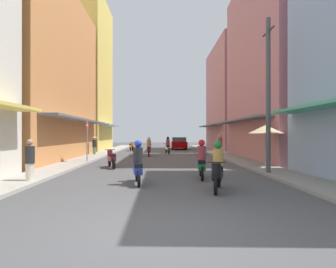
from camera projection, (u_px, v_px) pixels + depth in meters
The scene contains 21 objects.
ground_plane at pixel (161, 159), 20.11m from camera, with size 83.67×83.67×0.00m, color #4C4C4F.
sidewalk_left at pixel (88, 158), 19.96m from camera, with size 1.70×46.03×0.12m, color #ADA89E.
sidewalk_right at pixel (233, 158), 20.25m from camera, with size 1.70×46.03×0.12m, color gray.
building_left_mid at pixel (31, 75), 19.42m from camera, with size 7.05×13.08×11.83m.
building_left_far at pixel (79, 76), 31.02m from camera, with size 7.05×8.54×16.64m.
building_right_mid at pixel (287, 66), 20.17m from camera, with size 7.05×11.25×13.48m.
building_right_far at pixel (240, 98), 32.15m from camera, with size 7.05×10.86×11.94m.
motorbike_maroon at pixel (111, 158), 14.88m from camera, with size 0.78×1.73×0.96m.
motorbike_white at pixel (168, 146), 25.91m from camera, with size 0.58×1.80×1.58m.
motorbike_orange at pixel (132, 146), 30.07m from camera, with size 0.70×1.76×0.96m.
motorbike_red at pixel (149, 148), 22.72m from camera, with size 0.55×1.81×1.58m.
motorbike_green at pixel (201, 161), 11.24m from camera, with size 0.55×1.81×1.58m.
motorbike_black at pixel (218, 168), 8.83m from camera, with size 0.70×1.76×1.58m.
motorbike_blue at pixel (138, 164), 10.02m from camera, with size 0.56×1.80×1.58m.
parked_car at pixel (179, 143), 33.16m from camera, with size 1.79×4.11×1.45m.
pedestrian_crossing at pixel (94, 145), 23.41m from camera, with size 0.44×0.44×1.65m.
pedestrian_midway at pixel (30, 161), 10.07m from camera, with size 0.34×0.34×1.61m.
pedestrian_foreground at pixel (220, 143), 24.37m from camera, with size 0.44×0.44×1.77m.
vendor_umbrella at pixel (265, 129), 14.54m from camera, with size 1.82×1.82×2.29m.
utility_pole at pixel (268, 95), 12.19m from camera, with size 0.20×1.20×6.89m.
street_sign_no_entry at pixel (87, 135), 17.11m from camera, with size 0.07×0.60×2.65m.
Camera 1 is at (-0.07, -5.10, 1.78)m, focal length 29.79 mm.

